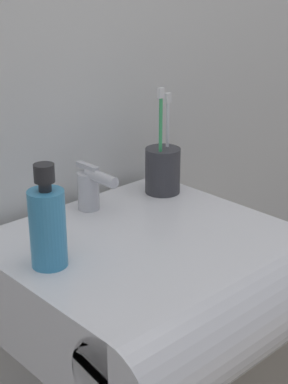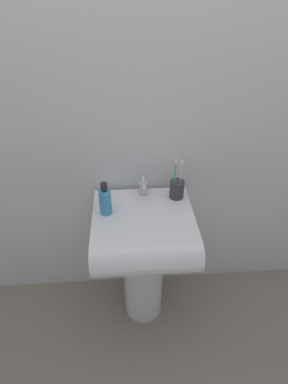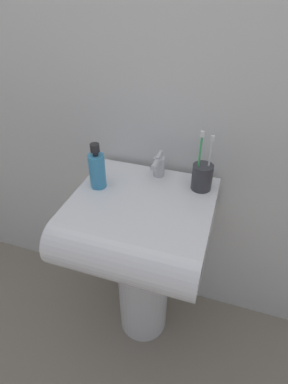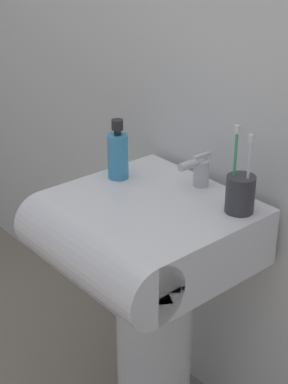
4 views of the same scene
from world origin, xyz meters
The scene contains 7 objects.
ground_plane centered at (0.00, 0.00, 0.00)m, with size 6.00×6.00×0.00m, color gray.
wall_back centered at (0.00, 0.25, 1.20)m, with size 5.00×0.05×2.40m, color silver.
sink_pedestal centered at (0.00, 0.00, 0.30)m, with size 0.22×0.22×0.60m, color white.
sink_basin centered at (0.00, -0.06, 0.68)m, with size 0.48×0.49×0.16m.
faucet centered at (0.01, 0.15, 0.81)m, with size 0.04×0.11×0.09m.
toothbrush_cup centered at (0.18, 0.12, 0.81)m, with size 0.07×0.07×0.22m.
soap_bottle centered at (-0.18, 0.02, 0.83)m, with size 0.06×0.06×0.17m.
Camera 2 is at (-0.07, -1.10, 1.68)m, focal length 28.00 mm.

